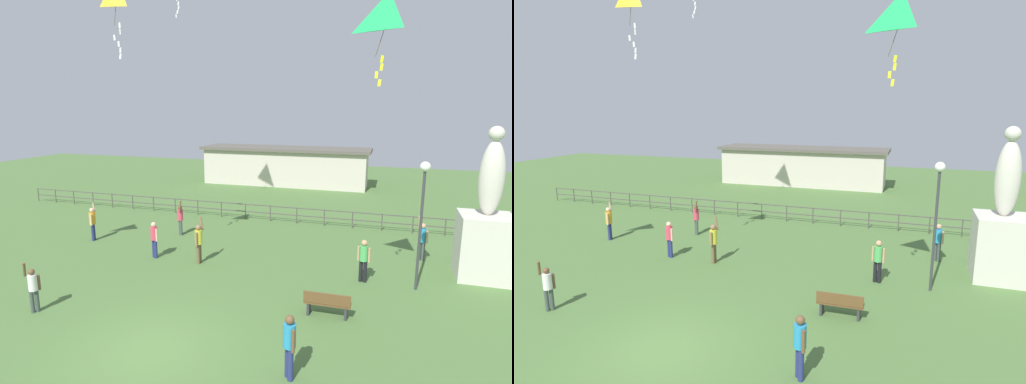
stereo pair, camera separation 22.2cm
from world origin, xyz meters
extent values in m
plane|color=#4C7038|center=(0.00, 0.00, 0.00)|extent=(80.00, 80.00, 0.00)
cube|color=beige|center=(9.72, 8.59, 1.28)|extent=(1.94, 1.94, 2.55)
ellipsoid|color=beige|center=(9.72, 8.59, 4.00)|extent=(0.90, 0.76, 2.89)
sphere|color=beige|center=(9.72, 8.59, 5.70)|extent=(0.56, 0.56, 0.56)
cylinder|color=#38383D|center=(7.20, 6.55, 2.23)|extent=(0.10, 0.10, 4.46)
sphere|color=white|center=(7.20, 6.55, 4.61)|extent=(0.36, 0.36, 0.36)
cube|color=brown|center=(4.36, 3.53, 0.45)|extent=(1.51, 0.43, 0.06)
cube|color=brown|center=(4.37, 3.35, 0.67)|extent=(1.50, 0.09, 0.36)
cube|color=#333338|center=(3.76, 3.51, 0.23)|extent=(0.08, 0.36, 0.45)
cube|color=#333338|center=(4.96, 3.54, 0.23)|extent=(0.08, 0.36, 0.45)
cylinder|color=#3F4C47|center=(7.48, 9.90, 0.43)|extent=(0.15, 0.15, 0.85)
cylinder|color=#3F4C47|center=(7.63, 9.81, 0.43)|extent=(0.15, 0.15, 0.85)
cylinder|color=#268CBF|center=(7.55, 9.86, 1.16)|extent=(0.31, 0.31, 0.60)
sphere|color=tan|center=(7.55, 9.86, 1.57)|extent=(0.23, 0.23, 0.23)
cylinder|color=tan|center=(7.40, 10.01, 1.69)|extent=(0.17, 0.20, 0.58)
cylinder|color=tan|center=(7.73, 9.75, 1.12)|extent=(0.09, 0.09, 0.57)
cylinder|color=black|center=(5.35, 6.65, 0.43)|extent=(0.15, 0.15, 0.85)
cylinder|color=black|center=(5.18, 6.69, 0.43)|extent=(0.15, 0.15, 0.85)
cylinder|color=#4CB259|center=(5.27, 6.67, 1.16)|extent=(0.31, 0.31, 0.60)
sphere|color=tan|center=(5.27, 6.67, 1.57)|extent=(0.23, 0.23, 0.23)
cylinder|color=tan|center=(5.47, 6.63, 1.12)|extent=(0.09, 0.09, 0.57)
cylinder|color=tan|center=(5.06, 6.72, 1.12)|extent=(0.09, 0.09, 0.57)
cylinder|color=brown|center=(-1.63, 6.58, 0.44)|extent=(0.15, 0.15, 0.87)
cylinder|color=brown|center=(-1.63, 6.41, 0.44)|extent=(0.15, 0.15, 0.87)
cylinder|color=gold|center=(-1.63, 6.49, 1.18)|extent=(0.32, 0.32, 0.62)
sphere|color=#8C6647|center=(-1.63, 6.49, 1.61)|extent=(0.23, 0.23, 0.23)
cylinder|color=#8C6647|center=(-1.58, 6.71, 1.73)|extent=(0.20, 0.10, 0.59)
cylinder|color=#8C6647|center=(-1.63, 6.28, 1.14)|extent=(0.10, 0.10, 0.59)
cylinder|color=#3F4C47|center=(-4.29, 9.86, 0.41)|extent=(0.14, 0.14, 0.81)
cylinder|color=#3F4C47|center=(-4.41, 9.96, 0.41)|extent=(0.14, 0.14, 0.81)
cylinder|color=#D83F59|center=(-4.35, 9.91, 1.10)|extent=(0.30, 0.30, 0.57)
sphere|color=brown|center=(-4.35, 9.91, 1.50)|extent=(0.22, 0.22, 0.22)
cylinder|color=brown|center=(-4.24, 9.74, 1.61)|extent=(0.18, 0.18, 0.55)
cylinder|color=brown|center=(-4.50, 10.05, 1.07)|extent=(0.09, 0.09, 0.54)
cylinder|color=navy|center=(-3.75, 6.46, 0.42)|extent=(0.14, 0.14, 0.84)
cylinder|color=navy|center=(-3.89, 6.53, 0.42)|extent=(0.14, 0.14, 0.84)
cylinder|color=#D83F59|center=(-3.82, 6.49, 1.13)|extent=(0.31, 0.31, 0.59)
sphere|color=beige|center=(-3.82, 6.49, 1.54)|extent=(0.22, 0.22, 0.22)
cylinder|color=beige|center=(-3.64, 6.40, 1.10)|extent=(0.09, 0.09, 0.56)
cylinder|color=beige|center=(-4.00, 6.58, 1.10)|extent=(0.09, 0.09, 0.56)
cylinder|color=#3F4C47|center=(-4.90, 0.74, 0.38)|extent=(0.13, 0.13, 0.76)
cylinder|color=#3F4C47|center=(-4.81, 0.85, 0.38)|extent=(0.13, 0.13, 0.76)
cylinder|color=white|center=(-4.85, 0.80, 1.03)|extent=(0.28, 0.28, 0.54)
sphere|color=brown|center=(-4.85, 0.80, 1.41)|extent=(0.21, 0.21, 0.21)
cylinder|color=brown|center=(-5.01, 0.68, 1.51)|extent=(0.23, 0.21, 0.52)
cylinder|color=brown|center=(-4.74, 0.94, 1.00)|extent=(0.08, 0.08, 0.51)
cylinder|color=navy|center=(3.99, -0.03, 0.43)|extent=(0.15, 0.15, 0.86)
cylinder|color=navy|center=(3.89, 0.10, 0.43)|extent=(0.15, 0.15, 0.86)
cylinder|color=#268CBF|center=(3.94, 0.03, 1.17)|extent=(0.32, 0.32, 0.61)
sphere|color=brown|center=(3.94, 0.03, 1.59)|extent=(0.23, 0.23, 0.23)
cylinder|color=brown|center=(4.07, -0.13, 1.13)|extent=(0.09, 0.09, 0.58)
cylinder|color=brown|center=(3.81, 0.20, 1.13)|extent=(0.09, 0.09, 0.58)
cylinder|color=navy|center=(-8.16, 7.79, 0.43)|extent=(0.15, 0.15, 0.86)
cylinder|color=navy|center=(-8.10, 7.64, 0.43)|extent=(0.15, 0.15, 0.86)
cylinder|color=orange|center=(-8.13, 7.72, 1.16)|extent=(0.31, 0.31, 0.61)
sphere|color=beige|center=(-8.13, 7.72, 1.58)|extent=(0.23, 0.23, 0.23)
cylinder|color=beige|center=(-8.16, 7.93, 1.70)|extent=(0.18, 0.15, 0.58)
cylinder|color=beige|center=(-8.05, 7.53, 1.12)|extent=(0.09, 0.09, 0.57)
pyramid|color=#1EB759|center=(5.72, 4.15, 9.20)|extent=(1.29, 1.09, 1.17)
cylinder|color=#4C381E|center=(5.58, 3.83, 8.62)|extent=(0.29, 0.68, 1.17)
cube|color=yellow|center=(5.61, 3.84, 8.00)|extent=(0.11, 0.02, 0.21)
cube|color=yellow|center=(5.61, 3.84, 7.78)|extent=(0.10, 0.03, 0.21)
cube|color=yellow|center=(5.49, 3.78, 7.56)|extent=(0.09, 0.05, 0.20)
cube|color=yellow|center=(5.58, 3.83, 7.34)|extent=(0.10, 0.05, 0.20)
cube|color=white|center=(-5.64, 12.95, 12.26)|extent=(0.12, 0.03, 0.21)
cube|color=white|center=(-5.63, 12.96, 12.04)|extent=(0.12, 0.02, 0.21)
cube|color=white|center=(-5.69, 12.93, 11.82)|extent=(0.11, 0.04, 0.21)
cube|color=white|center=(-5.76, 12.89, 11.60)|extent=(0.08, 0.04, 0.20)
cylinder|color=#4C381E|center=(-3.91, 4.84, 10.20)|extent=(0.09, 0.37, 1.23)
cube|color=white|center=(-3.81, 4.89, 9.62)|extent=(0.11, 0.04, 0.21)
cube|color=white|center=(-3.81, 4.89, 9.40)|extent=(0.09, 0.04, 0.20)
cube|color=white|center=(-4.00, 4.80, 9.18)|extent=(0.10, 0.02, 0.21)
cube|color=white|center=(-3.88, 4.86, 8.96)|extent=(0.10, 0.03, 0.21)
cube|color=white|center=(-3.83, 4.88, 8.74)|extent=(0.11, 0.02, 0.21)
cube|color=white|center=(-3.85, 4.87, 8.52)|extent=(0.09, 0.04, 0.20)
cylinder|color=#4C4742|center=(-17.98, 14.00, 0.47)|extent=(0.06, 0.06, 0.95)
cylinder|color=#4C4742|center=(-16.43, 14.00, 0.47)|extent=(0.06, 0.06, 0.95)
cylinder|color=#4C4742|center=(-14.85, 14.00, 0.47)|extent=(0.06, 0.06, 0.95)
cylinder|color=#4C4742|center=(-13.24, 14.00, 0.47)|extent=(0.06, 0.06, 0.95)
cylinder|color=#4C4742|center=(-11.69, 14.00, 0.47)|extent=(0.06, 0.06, 0.95)
cylinder|color=#4C4742|center=(-10.08, 14.00, 0.47)|extent=(0.06, 0.06, 0.95)
cylinder|color=#4C4742|center=(-8.50, 14.00, 0.47)|extent=(0.06, 0.06, 0.95)
cylinder|color=#4C4742|center=(-6.92, 14.00, 0.47)|extent=(0.06, 0.06, 0.95)
cylinder|color=#4C4742|center=(-5.33, 14.00, 0.47)|extent=(0.06, 0.06, 0.95)
cylinder|color=#4C4742|center=(-3.73, 14.00, 0.47)|extent=(0.06, 0.06, 0.95)
cylinder|color=#4C4742|center=(-2.15, 14.00, 0.47)|extent=(0.06, 0.06, 0.95)
cylinder|color=#4C4742|center=(-0.58, 14.00, 0.47)|extent=(0.06, 0.06, 0.95)
cylinder|color=#4C4742|center=(1.01, 14.00, 0.47)|extent=(0.06, 0.06, 0.95)
cylinder|color=#4C4742|center=(2.62, 14.00, 0.47)|extent=(0.06, 0.06, 0.95)
cylinder|color=#4C4742|center=(4.20, 14.00, 0.47)|extent=(0.06, 0.06, 0.95)
cylinder|color=#4C4742|center=(5.78, 14.00, 0.47)|extent=(0.06, 0.06, 0.95)
cylinder|color=#4C4742|center=(7.37, 14.00, 0.47)|extent=(0.06, 0.06, 0.95)
cylinder|color=#4C4742|center=(8.96, 14.00, 0.47)|extent=(0.06, 0.06, 0.95)
cylinder|color=#4C4742|center=(10.55, 14.00, 0.47)|extent=(0.06, 0.06, 0.95)
cube|color=#4C4742|center=(0.00, 14.00, 0.91)|extent=(36.00, 0.05, 0.05)
cube|color=#4C4742|center=(0.00, 14.00, 0.47)|extent=(36.00, 0.05, 0.05)
cube|color=beige|center=(-2.73, 26.00, 1.51)|extent=(13.90, 3.29, 3.01)
cube|color=#59544C|center=(-2.73, 26.00, 3.13)|extent=(14.50, 3.89, 0.24)
camera|label=1|loc=(6.03, -9.04, 6.66)|focal=29.25mm
camera|label=2|loc=(6.24, -8.97, 6.66)|focal=29.25mm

